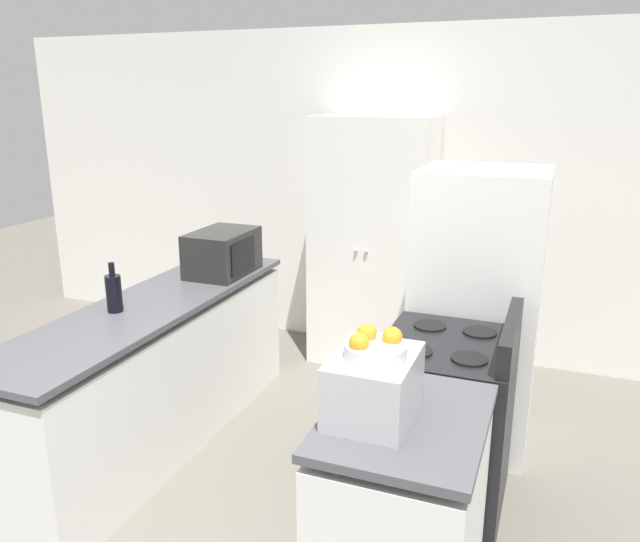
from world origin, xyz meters
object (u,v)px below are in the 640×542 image
at_px(microwave, 223,253).
at_px(fruit_bowl, 375,346).
at_px(stove, 443,424).
at_px(refrigerator, 476,309).
at_px(wine_bottle, 114,292).
at_px(pantry_cabinet, 372,242).
at_px(toaster_oven, 373,385).

xyz_separation_m(microwave, fruit_bowl, (1.50, -1.49, 0.14)).
height_order(stove, microwave, microwave).
height_order(refrigerator, wine_bottle, refrigerator).
bearing_deg(pantry_cabinet, fruit_bowl, -73.29).
bearing_deg(wine_bottle, stove, 7.00).
xyz_separation_m(stove, wine_bottle, (-1.83, -0.22, 0.56)).
relative_size(microwave, wine_bottle, 1.77).
xyz_separation_m(refrigerator, microwave, (-1.68, -0.09, 0.22)).
relative_size(microwave, fruit_bowl, 2.16).
distance_m(microwave, toaster_oven, 2.11).
height_order(stove, fruit_bowl, fruit_bowl).
bearing_deg(stove, refrigerator, 87.19).
distance_m(wine_bottle, fruit_bowl, 1.80).
xyz_separation_m(refrigerator, wine_bottle, (-1.86, -0.98, 0.18)).
bearing_deg(fruit_bowl, wine_bottle, 160.28).
height_order(refrigerator, fruit_bowl, refrigerator).
xyz_separation_m(pantry_cabinet, microwave, (-0.75, -1.03, 0.09)).
relative_size(pantry_cabinet, refrigerator, 1.15).
distance_m(toaster_oven, fruit_bowl, 0.16).
distance_m(pantry_cabinet, fruit_bowl, 2.64).
xyz_separation_m(microwave, wine_bottle, (-0.18, -0.89, -0.04)).
bearing_deg(refrigerator, microwave, -176.89).
relative_size(toaster_oven, fruit_bowl, 1.70).
height_order(refrigerator, toaster_oven, refrigerator).
relative_size(wine_bottle, fruit_bowl, 1.22).
bearing_deg(toaster_oven, stove, 80.17).
xyz_separation_m(microwave, toaster_oven, (1.50, -1.49, -0.02)).
bearing_deg(pantry_cabinet, refrigerator, -45.02).
bearing_deg(toaster_oven, pantry_cabinet, 106.68).
bearing_deg(toaster_oven, refrigerator, 83.51).
height_order(pantry_cabinet, stove, pantry_cabinet).
height_order(refrigerator, microwave, refrigerator).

